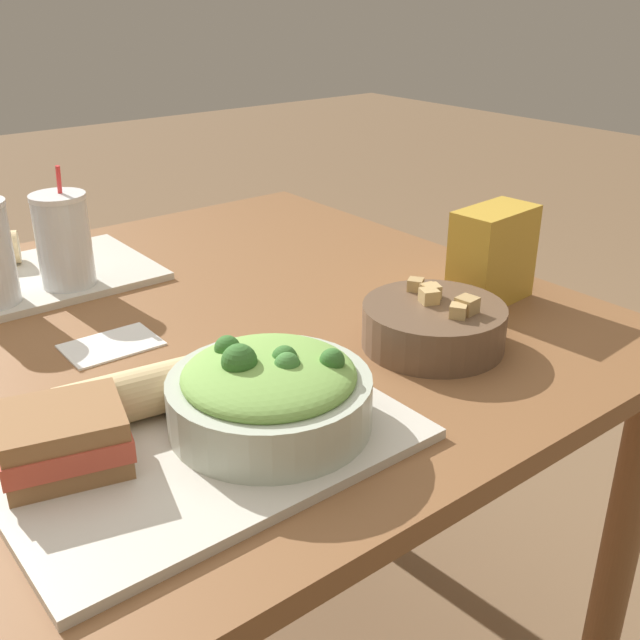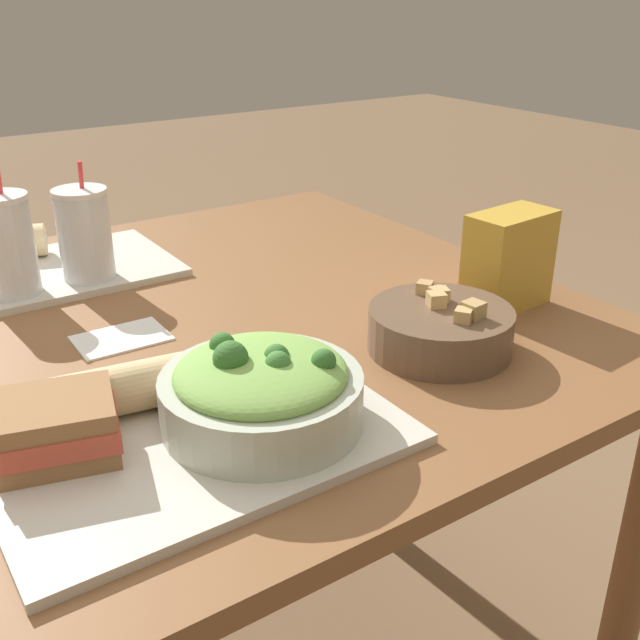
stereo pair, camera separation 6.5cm
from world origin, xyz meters
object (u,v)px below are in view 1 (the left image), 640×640
Objects in this scene: drink_cup_red at (64,243)px; soup_bowl at (434,324)px; napkin_folded at (112,346)px; salad_bowl at (270,391)px; baguette_near at (133,395)px; sandwich_near at (64,439)px; chip_bag at (492,255)px.

soup_bowl is at bearing -58.04° from drink_cup_red.
soup_bowl is at bearing -38.01° from napkin_folded.
salad_bowl is 1.35× the size of baguette_near.
drink_cup_red is at bearing -4.11° from baguette_near.
soup_bowl is 1.35× the size of sandwich_near.
salad_bowl is at bearing -2.55° from sandwich_near.
chip_bag reaches higher than soup_bowl.
soup_bowl is at bearing -167.29° from chip_bag.
drink_cup_red is 1.51× the size of napkin_folded.
drink_cup_red is (-0.32, 0.51, 0.05)m from soup_bowl.
drink_cup_red reaches higher than baguette_near.
soup_bowl is at bearing 12.47° from sandwich_near.
sandwich_near reaches higher than napkin_folded.
salad_bowl is at bearing -81.54° from napkin_folded.
chip_bag reaches higher than baguette_near.
baguette_near is (0.09, 0.04, -0.00)m from sandwich_near.
baguette_near is 1.30× the size of napkin_folded.
soup_bowl reaches higher than napkin_folded.
chip_bag is at bearing 11.67° from salad_bowl.
drink_cup_red is at bearing 81.66° from napkin_folded.
salad_bowl is at bearing -125.77° from baguette_near.
chip_bag is (0.70, 0.04, 0.03)m from sandwich_near.
chip_bag is at bearing 18.03° from sandwich_near.
drink_cup_red reaches higher than sandwich_near.
drink_cup_red is (0.10, 0.44, 0.04)m from baguette_near.
baguette_near is 0.86× the size of drink_cup_red.
napkin_folded is (0.16, 0.25, -0.04)m from sandwich_near.
chip_bag is at bearing -21.68° from napkin_folded.
napkin_folded is at bearing 153.63° from chip_bag.
napkin_folded is (-0.35, 0.27, -0.03)m from soup_bowl.
drink_cup_red is at bearing 133.80° from chip_bag.
drink_cup_red is 0.25m from napkin_folded.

